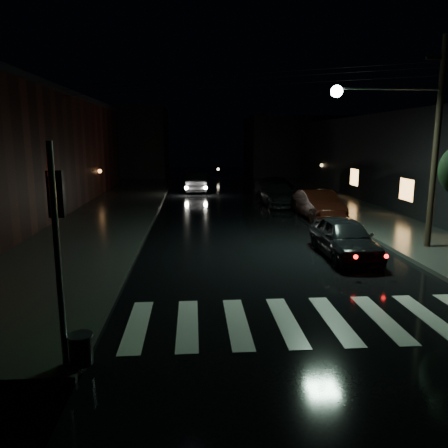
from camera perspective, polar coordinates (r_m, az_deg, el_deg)
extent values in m
plane|color=black|center=(10.35, -4.81, -14.03)|extent=(120.00, 120.00, 0.00)
cube|color=#282826|center=(24.32, -16.27, 0.43)|extent=(6.00, 44.00, 0.15)
cube|color=#282826|center=(25.71, 18.48, 0.86)|extent=(4.00, 44.00, 0.15)
cube|color=black|center=(55.32, -14.89, 10.32)|extent=(14.00, 10.00, 8.00)
cube|color=black|center=(56.10, 10.39, 10.00)|extent=(14.00, 10.00, 7.00)
cube|color=beige|center=(11.16, 11.19, -12.25)|extent=(9.00, 3.00, 0.01)
cylinder|color=slate|center=(8.52, -20.88, -4.17)|extent=(0.12, 0.12, 4.20)
cylinder|color=black|center=(9.08, -18.18, -15.38)|extent=(0.44, 0.44, 0.55)
cylinder|color=slate|center=(8.95, -18.30, -13.68)|extent=(0.48, 0.48, 0.04)
cube|color=black|center=(8.48, -21.07, 3.67)|extent=(0.28, 0.16, 0.85)
sphere|color=#0CFF33|center=(8.60, -20.78, 2.10)|extent=(0.20, 0.20, 0.20)
cylinder|color=black|center=(18.84, 25.98, 9.27)|extent=(0.24, 0.24, 8.00)
cube|color=black|center=(19.06, 26.82, 18.75)|extent=(1.40, 0.10, 0.10)
cylinder|color=slate|center=(18.02, 20.81, 16.17)|extent=(4.00, 0.08, 0.08)
sphere|color=#BFFFD8|center=(17.30, 14.50, 16.44)|extent=(0.44, 0.44, 0.44)
imported|color=black|center=(16.92, 15.47, -1.75)|extent=(1.77, 4.38, 1.49)
imported|color=black|center=(24.69, 12.23, 2.48)|extent=(1.88, 4.91, 1.60)
imported|color=black|center=(29.49, 7.00, 3.91)|extent=(2.43, 5.26, 1.49)
imported|color=black|center=(31.91, 6.92, 4.60)|extent=(2.98, 6.04, 1.65)
imported|color=black|center=(36.75, -3.53, 5.47)|extent=(1.90, 4.94, 1.61)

